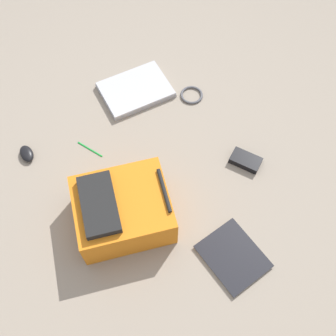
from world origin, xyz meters
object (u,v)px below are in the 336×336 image
at_px(laptop, 136,90).
at_px(computer_mouse, 27,154).
at_px(backpack, 122,210).
at_px(cable_coil, 192,95).
at_px(book_manual, 233,256).
at_px(power_brick, 246,160).
at_px(pen_black, 90,149).

height_order(laptop, computer_mouse, computer_mouse).
height_order(backpack, computer_mouse, backpack).
distance_m(laptop, computer_mouse, 0.62).
bearing_deg(cable_coil, book_manual, -122.87).
bearing_deg(power_brick, laptop, 98.64).
distance_m(cable_coil, pen_black, 0.59).
xyz_separation_m(backpack, computer_mouse, (-0.13, 0.55, -0.08)).
relative_size(laptop, power_brick, 2.86).
bearing_deg(power_brick, pen_black, 131.85).
bearing_deg(laptop, computer_mouse, 175.12).
bearing_deg(pen_black, power_brick, -48.15).
height_order(cable_coil, pen_black, cable_coil).
xyz_separation_m(power_brick, pen_black, (-0.49, 0.54, -0.01)).
bearing_deg(cable_coil, power_brick, -101.52).
relative_size(power_brick, pen_black, 0.96).
xyz_separation_m(backpack, power_brick, (0.60, -0.16, -0.08)).
relative_size(cable_coil, power_brick, 0.83).
height_order(laptop, pen_black, laptop).
height_order(book_manual, computer_mouse, computer_mouse).
relative_size(laptop, pen_black, 2.75).
bearing_deg(laptop, power_brick, -81.36).
distance_m(backpack, laptop, 0.71).
relative_size(book_manual, pen_black, 1.96).
bearing_deg(pen_black, laptop, 17.15).
bearing_deg(backpack, book_manual, -63.00).
distance_m(cable_coil, power_brick, 0.46).
bearing_deg(cable_coil, backpack, -157.33).
height_order(power_brick, pen_black, power_brick).
bearing_deg(laptop, pen_black, -162.85).
height_order(backpack, laptop, backpack).
bearing_deg(book_manual, backpack, 117.00).
height_order(backpack, power_brick, backpack).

